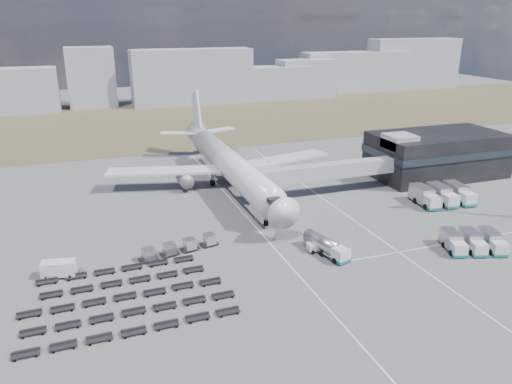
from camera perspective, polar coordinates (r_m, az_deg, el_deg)
name	(u,v)px	position (r m, az deg, el deg)	size (l,w,h in m)	color
ground	(286,246)	(81.35, 3.41, -6.20)	(420.00, 420.00, 0.00)	#565659
grass_strip	(167,121)	(183.19, -10.16, 7.99)	(420.00, 90.00, 0.01)	#473D2A
lane_markings	(331,231)	(87.72, 8.55, -4.42)	(47.12, 110.00, 0.01)	silver
terminal	(436,154)	(123.06, 19.92, 4.15)	(30.40, 16.40, 11.00)	black
jet_bridge	(319,172)	(103.15, 7.22, 2.28)	(30.30, 3.80, 7.05)	#939399
airliner	(228,163)	(108.13, -3.20, 3.33)	(51.59, 64.53, 17.62)	silver
skyline	(179,78)	(223.01, -8.84, 12.78)	(320.99, 23.71, 25.46)	#9799A5
fuel_tanker	(326,246)	(78.72, 8.01, -6.13)	(4.35, 9.10, 2.85)	silver
pushback_tug	(317,247)	(79.92, 6.99, -6.24)	(3.14, 1.76, 1.43)	silver
utility_van	(59,269)	(76.91, -21.61, -8.21)	(4.62, 2.09, 2.44)	silver
catering_truck	(232,175)	(112.93, -2.78, 1.99)	(3.02, 6.25, 2.78)	silver
service_trucks_near	(473,242)	(86.55, 23.53, -5.23)	(10.08, 8.72, 2.60)	silver
service_trucks_far	(442,195)	(105.57, 20.51, -0.32)	(11.13, 8.81, 3.19)	silver
uld_row	(180,247)	(79.39, -8.71, -6.21)	(13.16, 4.41, 1.81)	black
baggage_dollies	(125,297)	(68.90, -14.70, -11.58)	(27.28, 18.24, 0.70)	black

